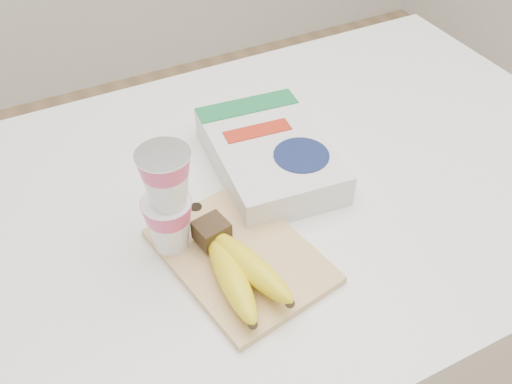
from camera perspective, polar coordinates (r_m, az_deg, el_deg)
table at (r=1.37m, az=2.17°, el=-13.62°), size 1.25×0.84×0.94m
cutting_board at (r=0.88m, az=-1.59°, el=-6.38°), size 0.24×0.30×0.01m
bananas at (r=0.83m, az=-1.87°, el=-7.51°), size 0.10×0.21×0.06m
yogurt_stack at (r=0.83m, az=-8.88°, el=-0.68°), size 0.08×0.08×0.18m
cereal_box at (r=1.02m, az=1.36°, el=3.79°), size 0.22×0.30×0.06m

